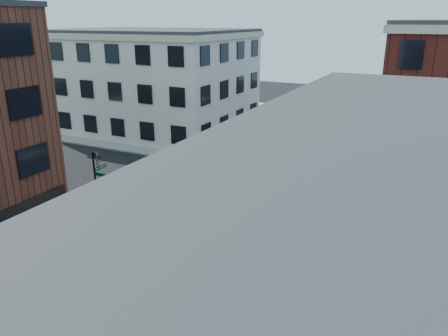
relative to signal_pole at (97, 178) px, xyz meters
The scene contains 8 objects.
ground 9.90m from the signal_pole, 44.81° to the left, with size 120.00×120.00×0.00m, color black.
sidewalk_nw 31.27m from the signal_pole, 117.29° to the left, with size 30.00×30.00×0.15m, color gray.
building_nw 25.92m from the signal_pole, 118.43° to the left, with size 22.00×16.00×11.00m, color silver.
tree_near 21.94m from the signal_pole, 49.38° to the left, with size 2.69×2.69×4.49m.
tree_far 26.78m from the signal_pole, 57.77° to the left, with size 2.43×2.43×4.07m.
signal_pole is the anchor object (origin of this frame).
box_truck 18.30m from the signal_pole, 12.02° to the left, with size 9.43×3.94×4.17m.
traffic_cone 3.95m from the signal_pole, 70.66° to the left, with size 0.53×0.53×0.80m.
Camera 1 is at (11.99, -26.39, 12.40)m, focal length 35.00 mm.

